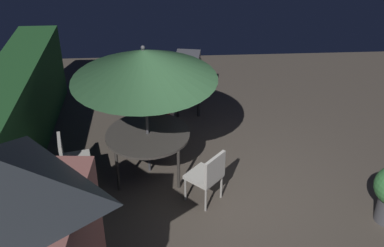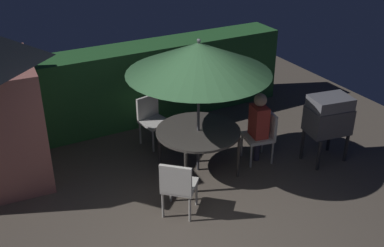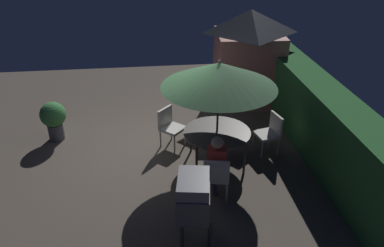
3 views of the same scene
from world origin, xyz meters
The scene contains 9 objects.
ground_plane centered at (0.00, 0.00, 0.00)m, with size 11.00×11.00×0.00m, color brown.
hedge_backdrop centered at (0.00, 3.50, 0.77)m, with size 7.34×0.78×1.54m.
patio_table centered at (0.67, 1.21, 0.71)m, with size 1.38×1.38×0.76m.
patio_umbrella centered at (0.67, 1.21, 1.99)m, with size 2.25×2.25×2.29m.
bbq_grill centered at (2.77, 0.47, 0.85)m, with size 0.77×0.61×1.20m.
chair_near_shed centered at (1.82, 1.00, 0.52)m, with size 0.54×0.54×0.90m.
chair_far_side centered at (0.39, 2.45, 0.52)m, with size 0.55×0.56×0.90m.
chair_toward_hedge centered at (-0.16, 0.29, 0.52)m, with size 0.65×0.65×0.90m.
person_in_red centered at (1.74, 1.01, 0.78)m, with size 0.30×0.38×1.26m.
Camera 2 is at (-2.61, -4.69, 4.33)m, focal length 43.96 mm.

